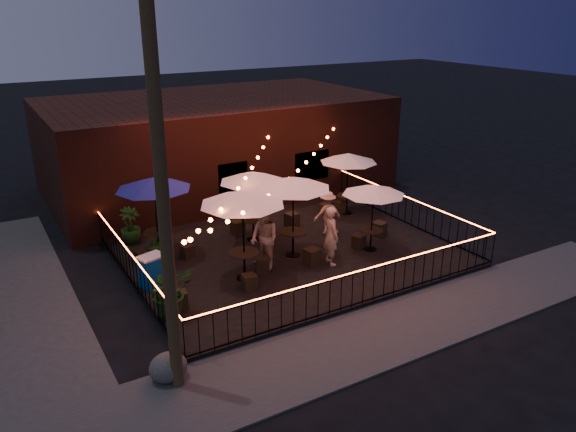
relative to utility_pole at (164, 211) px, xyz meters
name	(u,v)px	position (x,y,z in m)	size (l,w,h in m)	color
ground	(321,280)	(5.40, 2.60, -4.00)	(110.00, 110.00, 0.00)	black
patio	(287,254)	(5.40, 4.60, -3.92)	(10.00, 8.00, 0.15)	black
sidewalk	(393,330)	(5.40, -0.65, -3.98)	(18.00, 2.50, 0.05)	#3E3C39
brick_building	(215,144)	(6.40, 12.59, -2.00)	(14.00, 8.00, 4.00)	#3C1910
utility_pole	(164,211)	(0.00, 0.00, 0.00)	(0.26, 0.26, 8.00)	#3D2F19
fence_front	(363,287)	(5.40, 0.60, -3.34)	(10.00, 0.04, 1.04)	black
fence_left	(133,272)	(0.40, 4.60, -3.34)	(0.04, 8.00, 1.04)	black
fence_right	(405,210)	(10.40, 4.60, -3.34)	(0.04, 8.00, 1.04)	black
festoon_lights	(263,190)	(4.39, 4.30, -1.48)	(10.02, 8.72, 1.32)	#FF5D21
cafe_table_0	(242,199)	(3.36, 3.58, -1.39)	(2.61, 2.61, 2.70)	black
cafe_table_1	(153,184)	(1.73, 6.47, -1.49)	(2.45, 2.45, 2.59)	black
cafe_table_2	(293,184)	(5.43, 4.28, -1.46)	(2.76, 2.76, 2.61)	black
cafe_table_3	(252,178)	(4.92, 6.06, -1.65)	(2.39, 2.39, 2.41)	black
cafe_table_4	(374,191)	(7.85, 3.37, -1.82)	(2.68, 2.68, 2.23)	black
cafe_table_5	(349,159)	(9.20, 6.57, -1.68)	(2.29, 2.29, 2.38)	black
bistro_chair_0	(179,300)	(1.10, 2.89, -3.61)	(0.41, 0.41, 0.48)	black
bistro_chair_1	(249,282)	(3.18, 2.91, -3.63)	(0.37, 0.37, 0.44)	black
bistro_chair_2	(142,257)	(1.06, 6.14, -3.65)	(0.34, 0.34, 0.41)	black
bistro_chair_3	(187,251)	(2.45, 5.84, -3.65)	(0.34, 0.34, 0.40)	black
bistro_chair_4	(263,265)	(4.01, 3.68, -3.63)	(0.38, 0.38, 0.45)	black
bistro_chair_5	(312,256)	(5.59, 3.41, -3.60)	(0.43, 0.43, 0.50)	black
bistro_chair_6	(238,228)	(4.66, 6.76, -3.61)	(0.41, 0.41, 0.48)	black
bistro_chair_7	(292,220)	(6.69, 6.46, -3.60)	(0.42, 0.42, 0.50)	black
bistro_chair_8	(359,241)	(7.61, 3.69, -3.63)	(0.37, 0.37, 0.44)	black
bistro_chair_9	(379,229)	(8.84, 4.16, -3.60)	(0.41, 0.41, 0.49)	black
bistro_chair_10	(325,209)	(8.41, 6.87, -3.64)	(0.36, 0.36, 0.43)	black
bistro_chair_11	(339,207)	(8.96, 6.73, -3.61)	(0.40, 0.40, 0.48)	black
patron_a	(331,236)	(6.10, 3.14, -2.92)	(0.68, 0.45, 1.87)	tan
patron_b	(264,238)	(4.19, 3.89, -2.87)	(0.95, 0.74, 1.96)	tan
patron_c	(328,213)	(7.42, 5.27, -3.09)	(0.99, 0.57, 1.53)	tan
potted_shrub_a	(170,292)	(0.80, 2.68, -3.19)	(1.19, 1.03, 1.32)	#0E3810
potted_shrub_b	(158,242)	(1.61, 6.05, -3.22)	(0.69, 0.56, 1.26)	#1B3710
potted_shrub_c	(130,226)	(1.24, 7.90, -3.24)	(0.69, 0.69, 1.23)	#183A0F
cooler	(152,271)	(0.90, 4.45, -3.37)	(0.84, 0.71, 0.95)	#0C51A0
boulder	(168,367)	(-0.10, 0.27, -3.66)	(0.87, 0.74, 0.68)	#3F403B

